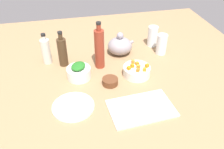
{
  "coord_description": "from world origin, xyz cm",
  "views": [
    {
      "loc": [
        -22.14,
        -102.95,
        84.84
      ],
      "look_at": [
        0.0,
        0.0,
        8.0
      ],
      "focal_mm": 38.27,
      "sensor_mm": 36.0,
      "label": 1
    }
  ],
  "objects_px": {
    "cutting_board": "(141,108)",
    "bottle_1": "(46,51)",
    "drinking_glass_0": "(162,44)",
    "plate_tofu": "(73,107)",
    "bowl_small_side": "(110,81)",
    "teapot": "(120,46)",
    "bowl_greens": "(79,73)",
    "drinking_glass_1": "(153,36)",
    "bowl_carrots": "(137,71)",
    "bottle_0": "(99,48)",
    "bottle_2": "(62,51)"
  },
  "relations": [
    {
      "from": "bottle_1",
      "to": "plate_tofu",
      "type": "bearing_deg",
      "value": -74.57
    },
    {
      "from": "drinking_glass_0",
      "to": "bottle_0",
      "type": "bearing_deg",
      "value": -170.58
    },
    {
      "from": "bottle_1",
      "to": "drinking_glass_0",
      "type": "relative_size",
      "value": 1.47
    },
    {
      "from": "plate_tofu",
      "to": "bowl_small_side",
      "type": "xyz_separation_m",
      "value": [
        0.21,
        0.14,
        0.01
      ]
    },
    {
      "from": "plate_tofu",
      "to": "drinking_glass_1",
      "type": "bearing_deg",
      "value": 40.97
    },
    {
      "from": "bowl_greens",
      "to": "teapot",
      "type": "distance_m",
      "value": 0.36
    },
    {
      "from": "plate_tofu",
      "to": "drinking_glass_1",
      "type": "relative_size",
      "value": 1.48
    },
    {
      "from": "bottle_1",
      "to": "teapot",
      "type": "bearing_deg",
      "value": 1.35
    },
    {
      "from": "drinking_glass_0",
      "to": "bottle_2",
      "type": "bearing_deg",
      "value": -179.69
    },
    {
      "from": "cutting_board",
      "to": "bowl_greens",
      "type": "bearing_deg",
      "value": 129.85
    },
    {
      "from": "bowl_carrots",
      "to": "bottle_1",
      "type": "height_order",
      "value": "bottle_1"
    },
    {
      "from": "drinking_glass_0",
      "to": "bowl_greens",
      "type": "bearing_deg",
      "value": -164.27
    },
    {
      "from": "bowl_carrots",
      "to": "drinking_glass_0",
      "type": "relative_size",
      "value": 1.17
    },
    {
      "from": "drinking_glass_0",
      "to": "bottle_1",
      "type": "bearing_deg",
      "value": 176.62
    },
    {
      "from": "bottle_0",
      "to": "drinking_glass_0",
      "type": "xyz_separation_m",
      "value": [
        0.42,
        0.07,
        -0.06
      ]
    },
    {
      "from": "cutting_board",
      "to": "drinking_glass_0",
      "type": "relative_size",
      "value": 2.32
    },
    {
      "from": "bowl_greens",
      "to": "drinking_glass_0",
      "type": "xyz_separation_m",
      "value": [
        0.55,
        0.16,
        0.04
      ]
    },
    {
      "from": "bowl_carrots",
      "to": "bottle_0",
      "type": "height_order",
      "value": "bottle_0"
    },
    {
      "from": "bowl_small_side",
      "to": "teapot",
      "type": "relative_size",
      "value": 0.5
    },
    {
      "from": "drinking_glass_0",
      "to": "drinking_glass_1",
      "type": "xyz_separation_m",
      "value": [
        -0.02,
        0.11,
        0.0
      ]
    },
    {
      "from": "bowl_greens",
      "to": "bowl_carrots",
      "type": "height_order",
      "value": "bowl_greens"
    },
    {
      "from": "bottle_2",
      "to": "bowl_small_side",
      "type": "bearing_deg",
      "value": -46.48
    },
    {
      "from": "teapot",
      "to": "bowl_carrots",
      "type": "bearing_deg",
      "value": -81.75
    },
    {
      "from": "cutting_board",
      "to": "bowl_small_side",
      "type": "height_order",
      "value": "bowl_small_side"
    },
    {
      "from": "cutting_board",
      "to": "bottle_2",
      "type": "distance_m",
      "value": 0.59
    },
    {
      "from": "cutting_board",
      "to": "bowl_greens",
      "type": "xyz_separation_m",
      "value": [
        -0.27,
        0.32,
        0.03
      ]
    },
    {
      "from": "plate_tofu",
      "to": "cutting_board",
      "type": "bearing_deg",
      "value": -14.07
    },
    {
      "from": "bottle_2",
      "to": "drinking_glass_1",
      "type": "height_order",
      "value": "bottle_2"
    },
    {
      "from": "teapot",
      "to": "bottle_1",
      "type": "xyz_separation_m",
      "value": [
        -0.46,
        -0.01,
        0.03
      ]
    },
    {
      "from": "bowl_carrots",
      "to": "bottle_0",
      "type": "bearing_deg",
      "value": 145.19
    },
    {
      "from": "plate_tofu",
      "to": "bowl_greens",
      "type": "height_order",
      "value": "bowl_greens"
    },
    {
      "from": "bowl_greens",
      "to": "drinking_glass_0",
      "type": "bearing_deg",
      "value": 15.73
    },
    {
      "from": "bowl_greens",
      "to": "drinking_glass_1",
      "type": "distance_m",
      "value": 0.6
    },
    {
      "from": "drinking_glass_1",
      "to": "bowl_greens",
      "type": "bearing_deg",
      "value": -153.16
    },
    {
      "from": "bottle_1",
      "to": "drinking_glass_0",
      "type": "distance_m",
      "value": 0.73
    },
    {
      "from": "bowl_greens",
      "to": "drinking_glass_0",
      "type": "height_order",
      "value": "drinking_glass_0"
    },
    {
      "from": "cutting_board",
      "to": "drinking_glass_0",
      "type": "xyz_separation_m",
      "value": [
        0.29,
        0.48,
        0.06
      ]
    },
    {
      "from": "bowl_greens",
      "to": "drinking_glass_1",
      "type": "relative_size",
      "value": 0.97
    },
    {
      "from": "cutting_board",
      "to": "drinking_glass_0",
      "type": "distance_m",
      "value": 0.56
    },
    {
      "from": "bottle_0",
      "to": "drinking_glass_0",
      "type": "distance_m",
      "value": 0.43
    },
    {
      "from": "bottle_0",
      "to": "drinking_glass_0",
      "type": "height_order",
      "value": "bottle_0"
    },
    {
      "from": "bowl_small_side",
      "to": "drinking_glass_0",
      "type": "bearing_deg",
      "value": 32.74
    },
    {
      "from": "cutting_board",
      "to": "bottle_2",
      "type": "xyz_separation_m",
      "value": [
        -0.35,
        0.47,
        0.09
      ]
    },
    {
      "from": "cutting_board",
      "to": "bottle_1",
      "type": "distance_m",
      "value": 0.69
    },
    {
      "from": "bowl_greens",
      "to": "teapot",
      "type": "relative_size",
      "value": 0.78
    },
    {
      "from": "cutting_board",
      "to": "teapot",
      "type": "distance_m",
      "value": 0.53
    },
    {
      "from": "bowl_carrots",
      "to": "bowl_small_side",
      "type": "height_order",
      "value": "bowl_carrots"
    },
    {
      "from": "plate_tofu",
      "to": "drinking_glass_0",
      "type": "height_order",
      "value": "drinking_glass_0"
    },
    {
      "from": "teapot",
      "to": "drinking_glass_1",
      "type": "height_order",
      "value": "teapot"
    },
    {
      "from": "bowl_carrots",
      "to": "plate_tofu",
      "type": "bearing_deg",
      "value": -153.01
    }
  ]
}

